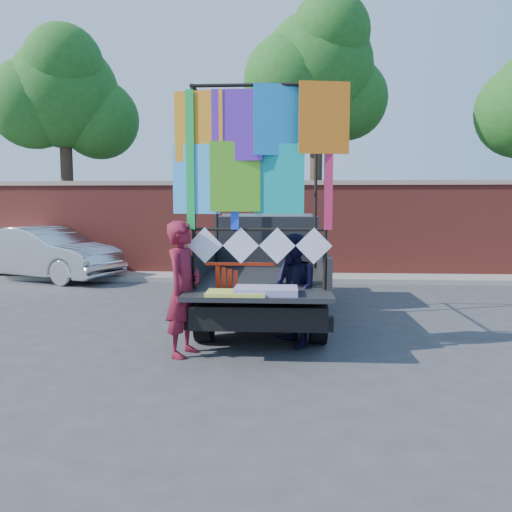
# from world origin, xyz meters

# --- Properties ---
(ground) EXTENTS (90.00, 90.00, 0.00)m
(ground) POSITION_xyz_m (0.00, 0.00, 0.00)
(ground) COLOR #38383A
(ground) RESTS_ON ground
(brick_wall) EXTENTS (30.00, 0.45, 2.61)m
(brick_wall) POSITION_xyz_m (0.00, 7.00, 1.33)
(brick_wall) COLOR #9C372D
(brick_wall) RESTS_ON ground
(curb) EXTENTS (30.00, 1.20, 0.12)m
(curb) POSITION_xyz_m (0.00, 6.30, 0.06)
(curb) COLOR gray
(curb) RESTS_ON ground
(tree_left) EXTENTS (4.20, 3.30, 7.05)m
(tree_left) POSITION_xyz_m (-6.48, 8.12, 5.12)
(tree_left) COLOR #38281C
(tree_left) RESTS_ON ground
(tree_mid) EXTENTS (4.20, 3.30, 7.73)m
(tree_mid) POSITION_xyz_m (1.02, 8.12, 5.70)
(tree_mid) COLOR #38281C
(tree_mid) RESTS_ON ground
(pickup_truck) EXTENTS (2.22, 5.58, 3.51)m
(pickup_truck) POSITION_xyz_m (-0.23, 2.55, 0.89)
(pickup_truck) COLOR black
(pickup_truck) RESTS_ON ground
(sedan) EXTENTS (4.48, 2.88, 1.39)m
(sedan) POSITION_xyz_m (-6.20, 6.02, 0.70)
(sedan) COLOR silver
(sedan) RESTS_ON ground
(woman) EXTENTS (0.58, 0.74, 1.77)m
(woman) POSITION_xyz_m (-1.21, -0.32, 0.89)
(woman) COLOR maroon
(woman) RESTS_ON ground
(man) EXTENTS (0.87, 0.95, 1.59)m
(man) POSITION_xyz_m (0.22, 0.15, 0.79)
(man) COLOR black
(man) RESTS_ON ground
(streamer_bundle) EXTENTS (0.93, 0.05, 0.64)m
(streamer_bundle) POSITION_xyz_m (-0.60, -0.10, 1.00)
(streamer_bundle) COLOR red
(streamer_bundle) RESTS_ON ground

